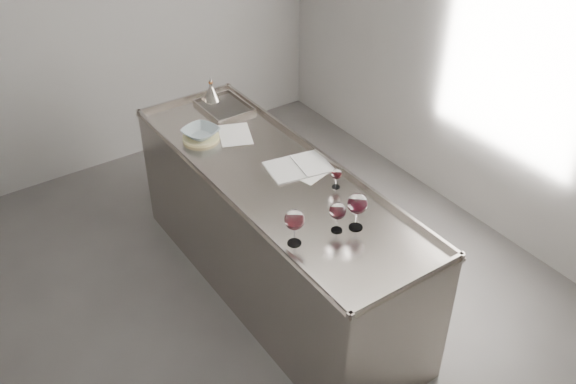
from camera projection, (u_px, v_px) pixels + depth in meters
room_shell at (223, 157)px, 3.23m from camera, size 4.54×5.04×2.84m
counter at (275, 233)px, 4.20m from camera, size 0.77×2.42×0.97m
wine_glass_left at (294, 221)px, 3.31m from camera, size 0.11×0.11×0.21m
wine_glass_middle at (338, 212)px, 3.41m from camera, size 0.09×0.09×0.18m
wine_glass_right at (357, 205)px, 3.42m from camera, size 0.11×0.11×0.22m
wine_glass_small at (336, 175)px, 3.77m from camera, size 0.06×0.06×0.13m
notebook at (298, 167)px, 3.99m from camera, size 0.43×0.33×0.02m
loose_paper_top at (302, 169)px, 3.97m from camera, size 0.28×0.35×0.00m
loose_paper_under at (235, 135)px, 4.32m from camera, size 0.31×0.35×0.00m
trivet at (201, 137)px, 4.27m from camera, size 0.25×0.25×0.02m
ceramic_bowl at (201, 133)px, 4.25m from camera, size 0.29×0.29×0.06m
wine_funnel at (211, 93)px, 4.70m from camera, size 0.13×0.13×0.19m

